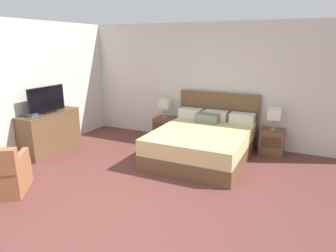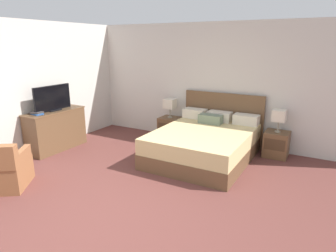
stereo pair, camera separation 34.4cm
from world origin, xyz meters
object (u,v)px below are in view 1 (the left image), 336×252
at_px(dresser, 50,132).
at_px(tv, 47,100).
at_px(table_lamp_left, 165,104).
at_px(armchair_by_window, 0,175).
at_px(bed, 203,142).
at_px(table_lamp_right, 275,114).
at_px(book_blue_cover, 31,115).
at_px(book_red_cover, 31,116).
at_px(nightstand_left, 165,128).
at_px(nightstand_right, 272,142).

relative_size(dresser, tv, 1.46).
relative_size(table_lamp_left, armchair_by_window, 0.45).
xyz_separation_m(bed, table_lamp_right, (1.19, 0.77, 0.51)).
bearing_deg(dresser, book_blue_cover, -92.17).
distance_m(table_lamp_left, armchair_by_window, 3.62).
distance_m(book_red_cover, armchair_by_window, 1.51).
distance_m(nightstand_left, dresser, 2.48).
height_order(dresser, armchair_by_window, dresser).
xyz_separation_m(table_lamp_right, tv, (-4.08, -1.80, 0.26)).
height_order(nightstand_left, tv, tv).
height_order(nightstand_left, table_lamp_right, table_lamp_right).
height_order(table_lamp_right, armchair_by_window, table_lamp_right).
height_order(nightstand_left, table_lamp_left, table_lamp_left).
distance_m(dresser, book_red_cover, 0.58).
bearing_deg(armchair_by_window, dresser, 112.59).
relative_size(dresser, armchair_by_window, 1.33).
relative_size(table_lamp_left, book_red_cover, 1.87).
distance_m(nightstand_left, book_blue_cover, 2.86).
xyz_separation_m(table_lamp_left, tv, (-1.71, -1.80, 0.26)).
relative_size(nightstand_right, dresser, 0.39).
xyz_separation_m(nightstand_left, table_lamp_left, (0.00, 0.00, 0.57)).
bearing_deg(tv, armchair_by_window, -67.41).
height_order(table_lamp_left, dresser, table_lamp_left).
distance_m(tv, armchair_by_window, 1.93).
xyz_separation_m(nightstand_left, nightstand_right, (2.37, 0.00, 0.00)).
distance_m(nightstand_left, tv, 2.61).
distance_m(table_lamp_left, tv, 2.49).
bearing_deg(bed, book_blue_cover, -153.83).
bearing_deg(table_lamp_right, nightstand_right, -90.00).
height_order(dresser, book_blue_cover, book_blue_cover).
height_order(nightstand_right, table_lamp_left, table_lamp_left).
distance_m(dresser, book_blue_cover, 0.60).
relative_size(bed, tv, 2.44).
relative_size(table_lamp_left, book_blue_cover, 2.01).
bearing_deg(armchair_by_window, tv, 112.59).
relative_size(table_lamp_left, dresser, 0.34).
relative_size(table_lamp_right, armchair_by_window, 0.45).
bearing_deg(dresser, table_lamp_right, 23.76).
relative_size(nightstand_right, book_red_cover, 2.17).
bearing_deg(dresser, armchair_by_window, -67.41).
xyz_separation_m(dresser, book_red_cover, (-0.00, -0.40, 0.41)).
distance_m(nightstand_right, dresser, 4.46).
relative_size(bed, table_lamp_left, 4.92).
relative_size(bed, nightstand_right, 4.24).
bearing_deg(dresser, tv, -67.89).
bearing_deg(table_lamp_right, dresser, -156.24).
relative_size(nightstand_right, table_lamp_right, 1.16).
bearing_deg(tv, nightstand_left, 46.55).
relative_size(nightstand_right, table_lamp_left, 1.16).
distance_m(nightstand_right, table_lamp_left, 2.44).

